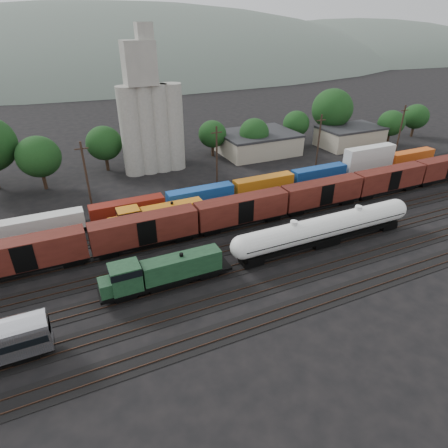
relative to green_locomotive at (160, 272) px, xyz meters
name	(u,v)px	position (x,y,z in m)	size (l,w,h in m)	color
ground	(202,255)	(7.40, 5.00, -2.47)	(600.00, 600.00, 0.00)	black
tracks	(202,255)	(7.40, 5.00, -2.42)	(180.00, 33.20, 0.20)	black
green_locomotive	(160,272)	(0.00, 0.00, 0.00)	(16.31, 2.88, 4.32)	black
tank_car_a	(293,236)	(18.93, 0.00, 0.44)	(18.85, 3.37, 4.94)	white
tank_car_b	(356,220)	(30.20, 0.00, 0.44)	(18.84, 3.37, 4.94)	white
orange_locomotive	(155,216)	(3.66, 15.00, -0.13)	(16.29, 2.72, 4.07)	black
boxcar_string	(145,229)	(0.78, 10.00, 0.65)	(138.20, 2.90, 4.20)	black
container_wall	(146,205)	(3.37, 20.00, -0.38)	(160.00, 2.60, 5.80)	black
grain_silo	(151,119)	(10.68, 41.00, 8.79)	(13.40, 5.00, 29.00)	gray
industrial_sheds	(170,158)	(14.03, 40.25, 0.09)	(119.38, 17.26, 5.10)	#9E937F
tree_band	(114,141)	(2.81, 42.42, 4.65)	(165.38, 20.52, 14.13)	black
utility_poles	(156,165)	(7.40, 27.00, 3.74)	(122.20, 0.36, 12.00)	black
distant_hills	(104,98)	(31.32, 265.00, -23.03)	(860.00, 286.00, 130.00)	#59665B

